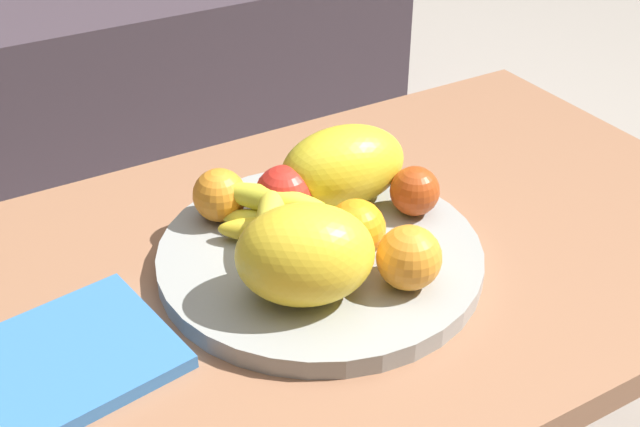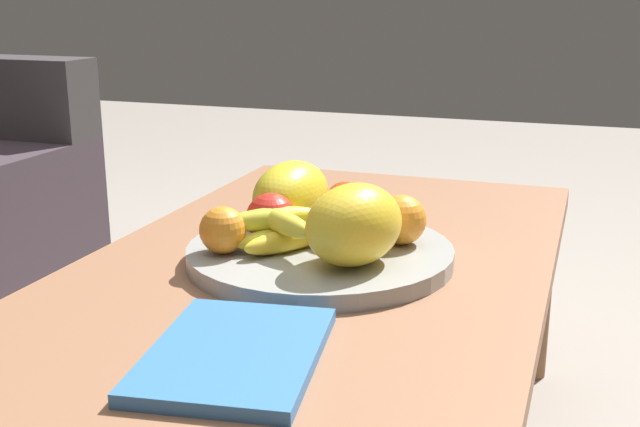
{
  "view_description": "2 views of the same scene",
  "coord_description": "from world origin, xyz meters",
  "px_view_note": "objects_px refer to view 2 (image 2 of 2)",
  "views": [
    {
      "loc": [
        -0.4,
        -0.69,
        1.01
      ],
      "look_at": [
        -0.01,
        -0.01,
        0.48
      ],
      "focal_mm": 45.31,
      "sensor_mm": 36.0,
      "label": 1
    },
    {
      "loc": [
        -1.05,
        -0.38,
        0.8
      ],
      "look_at": [
        -0.01,
        -0.01,
        0.48
      ],
      "focal_mm": 44.33,
      "sensor_mm": 36.0,
      "label": 2
    }
  ],
  "objects_px": {
    "fruit_bowl": "(320,254)",
    "banana_bunch": "(281,229)",
    "melon_smaller_beside": "(291,195)",
    "orange_left": "(402,220)",
    "orange_front": "(346,219)",
    "apple_front": "(346,201)",
    "melon_large_front": "(354,225)",
    "orange_right": "(223,230)",
    "coffee_table": "(316,286)",
    "apple_left": "(271,218)",
    "magazine": "(235,353)"
  },
  "relations": [
    {
      "from": "fruit_bowl",
      "to": "apple_left",
      "type": "xyz_separation_m",
      "value": [
        -0.01,
        0.07,
        0.05
      ]
    },
    {
      "from": "melon_smaller_beside",
      "to": "apple_left",
      "type": "relative_size",
      "value": 2.24
    },
    {
      "from": "orange_front",
      "to": "melon_large_front",
      "type": "bearing_deg",
      "value": -156.43
    },
    {
      "from": "melon_large_front",
      "to": "orange_right",
      "type": "relative_size",
      "value": 2.23
    },
    {
      "from": "orange_front",
      "to": "apple_front",
      "type": "relative_size",
      "value": 1.12
    },
    {
      "from": "orange_left",
      "to": "apple_front",
      "type": "relative_size",
      "value": 1.16
    },
    {
      "from": "melon_large_front",
      "to": "melon_smaller_beside",
      "type": "distance_m",
      "value": 0.2
    },
    {
      "from": "apple_front",
      "to": "banana_bunch",
      "type": "relative_size",
      "value": 0.41
    },
    {
      "from": "fruit_bowl",
      "to": "orange_front",
      "type": "height_order",
      "value": "orange_front"
    },
    {
      "from": "fruit_bowl",
      "to": "orange_front",
      "type": "relative_size",
      "value": 5.53
    },
    {
      "from": "coffee_table",
      "to": "melon_smaller_beside",
      "type": "bearing_deg",
      "value": 43.07
    },
    {
      "from": "fruit_bowl",
      "to": "melon_large_front",
      "type": "relative_size",
      "value": 2.59
    },
    {
      "from": "fruit_bowl",
      "to": "apple_front",
      "type": "bearing_deg",
      "value": 2.27
    },
    {
      "from": "fruit_bowl",
      "to": "orange_right",
      "type": "bearing_deg",
      "value": 122.17
    },
    {
      "from": "coffee_table",
      "to": "melon_smaller_beside",
      "type": "xyz_separation_m",
      "value": [
        0.07,
        0.07,
        0.12
      ]
    },
    {
      "from": "fruit_bowl",
      "to": "orange_left",
      "type": "bearing_deg",
      "value": -65.37
    },
    {
      "from": "orange_front",
      "to": "orange_right",
      "type": "distance_m",
      "value": 0.19
    },
    {
      "from": "coffee_table",
      "to": "orange_right",
      "type": "height_order",
      "value": "orange_right"
    },
    {
      "from": "orange_right",
      "to": "coffee_table",
      "type": "bearing_deg",
      "value": -54.22
    },
    {
      "from": "melon_large_front",
      "to": "orange_right",
      "type": "bearing_deg",
      "value": 94.82
    },
    {
      "from": "melon_smaller_beside",
      "to": "apple_left",
      "type": "distance_m",
      "value": 0.09
    },
    {
      "from": "melon_smaller_beside",
      "to": "banana_bunch",
      "type": "distance_m",
      "value": 0.12
    },
    {
      "from": "fruit_bowl",
      "to": "banana_bunch",
      "type": "xyz_separation_m",
      "value": [
        -0.03,
        0.05,
        0.04
      ]
    },
    {
      "from": "apple_front",
      "to": "apple_left",
      "type": "distance_m",
      "value": 0.17
    },
    {
      "from": "coffee_table",
      "to": "orange_right",
      "type": "distance_m",
      "value": 0.17
    },
    {
      "from": "orange_right",
      "to": "melon_smaller_beside",
      "type": "bearing_deg",
      "value": -15.88
    },
    {
      "from": "orange_right",
      "to": "magazine",
      "type": "xyz_separation_m",
      "value": [
        -0.26,
        -0.14,
        -0.05
      ]
    },
    {
      "from": "fruit_bowl",
      "to": "magazine",
      "type": "distance_m",
      "value": 0.34
    },
    {
      "from": "coffee_table",
      "to": "banana_bunch",
      "type": "distance_m",
      "value": 0.11
    },
    {
      "from": "orange_left",
      "to": "orange_right",
      "type": "relative_size",
      "value": 1.09
    },
    {
      "from": "melon_large_front",
      "to": "magazine",
      "type": "bearing_deg",
      "value": 169.76
    },
    {
      "from": "fruit_bowl",
      "to": "melon_large_front",
      "type": "height_order",
      "value": "melon_large_front"
    },
    {
      "from": "apple_left",
      "to": "banana_bunch",
      "type": "xyz_separation_m",
      "value": [
        -0.03,
        -0.03,
        -0.01
      ]
    },
    {
      "from": "coffee_table",
      "to": "apple_left",
      "type": "height_order",
      "value": "apple_left"
    },
    {
      "from": "apple_left",
      "to": "apple_front",
      "type": "bearing_deg",
      "value": -24.44
    },
    {
      "from": "apple_front",
      "to": "apple_left",
      "type": "relative_size",
      "value": 0.85
    },
    {
      "from": "fruit_bowl",
      "to": "magazine",
      "type": "xyz_separation_m",
      "value": [
        -0.34,
        -0.02,
        -0.0
      ]
    },
    {
      "from": "melon_smaller_beside",
      "to": "apple_front",
      "type": "height_order",
      "value": "melon_smaller_beside"
    },
    {
      "from": "coffee_table",
      "to": "apple_front",
      "type": "bearing_deg",
      "value": -0.85
    },
    {
      "from": "melon_large_front",
      "to": "orange_front",
      "type": "height_order",
      "value": "melon_large_front"
    },
    {
      "from": "orange_right",
      "to": "banana_bunch",
      "type": "bearing_deg",
      "value": -60.17
    },
    {
      "from": "banana_bunch",
      "to": "melon_large_front",
      "type": "bearing_deg",
      "value": -102.26
    },
    {
      "from": "apple_front",
      "to": "banana_bunch",
      "type": "bearing_deg",
      "value": 166.73
    },
    {
      "from": "coffee_table",
      "to": "orange_left",
      "type": "xyz_separation_m",
      "value": [
        0.05,
        -0.12,
        0.1
      ]
    },
    {
      "from": "banana_bunch",
      "to": "orange_front",
      "type": "bearing_deg",
      "value": -50.47
    },
    {
      "from": "melon_smaller_beside",
      "to": "orange_left",
      "type": "xyz_separation_m",
      "value": [
        -0.03,
        -0.19,
        -0.02
      ]
    },
    {
      "from": "fruit_bowl",
      "to": "melon_large_front",
      "type": "distance_m",
      "value": 0.12
    },
    {
      "from": "apple_front",
      "to": "orange_front",
      "type": "bearing_deg",
      "value": -162.08
    },
    {
      "from": "fruit_bowl",
      "to": "apple_front",
      "type": "distance_m",
      "value": 0.15
    },
    {
      "from": "apple_front",
      "to": "coffee_table",
      "type": "bearing_deg",
      "value": 179.15
    }
  ]
}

